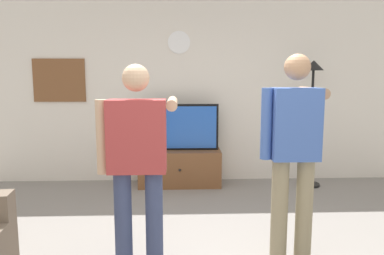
{
  "coord_description": "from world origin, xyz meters",
  "views": [
    {
      "loc": [
        -0.2,
        -2.55,
        1.58
      ],
      "look_at": [
        -0.05,
        1.2,
        1.05
      ],
      "focal_mm": 34.11,
      "sensor_mm": 36.0,
      "label": 1
    }
  ],
  "objects_px": {
    "person_standing_nearer_lamp": "(138,156)",
    "television": "(179,127)",
    "framed_picture": "(59,80)",
    "floor_lamp": "(312,97)",
    "person_standing_nearer_couch": "(294,148)",
    "wall_clock": "(179,42)",
    "tv_stand": "(180,168)"
  },
  "relations": [
    {
      "from": "framed_picture",
      "to": "person_standing_nearer_lamp",
      "type": "bearing_deg",
      "value": -61.62
    },
    {
      "from": "tv_stand",
      "to": "person_standing_nearer_lamp",
      "type": "bearing_deg",
      "value": -98.29
    },
    {
      "from": "framed_picture",
      "to": "wall_clock",
      "type": "bearing_deg",
      "value": -0.16
    },
    {
      "from": "wall_clock",
      "to": "person_standing_nearer_lamp",
      "type": "xyz_separation_m",
      "value": [
        -0.34,
        -2.61,
        -1.11
      ]
    },
    {
      "from": "wall_clock",
      "to": "floor_lamp",
      "type": "bearing_deg",
      "value": -10.77
    },
    {
      "from": "television",
      "to": "person_standing_nearer_couch",
      "type": "height_order",
      "value": "person_standing_nearer_couch"
    },
    {
      "from": "person_standing_nearer_lamp",
      "to": "framed_picture",
      "type": "bearing_deg",
      "value": 118.38
    },
    {
      "from": "person_standing_nearer_lamp",
      "to": "tv_stand",
      "type": "bearing_deg",
      "value": 81.71
    },
    {
      "from": "television",
      "to": "person_standing_nearer_couch",
      "type": "bearing_deg",
      "value": -67.76
    },
    {
      "from": "wall_clock",
      "to": "person_standing_nearer_couch",
      "type": "relative_size",
      "value": 0.19
    },
    {
      "from": "television",
      "to": "wall_clock",
      "type": "distance_m",
      "value": 1.24
    },
    {
      "from": "tv_stand",
      "to": "framed_picture",
      "type": "xyz_separation_m",
      "value": [
        -1.75,
        0.3,
        1.26
      ]
    },
    {
      "from": "television",
      "to": "person_standing_nearer_lamp",
      "type": "distance_m",
      "value": 2.4
    },
    {
      "from": "television",
      "to": "tv_stand",
      "type": "bearing_deg",
      "value": -90.0
    },
    {
      "from": "television",
      "to": "person_standing_nearer_couch",
      "type": "xyz_separation_m",
      "value": [
        0.93,
        -2.28,
        0.14
      ]
    },
    {
      "from": "person_standing_nearer_lamp",
      "to": "television",
      "type": "bearing_deg",
      "value": 81.87
    },
    {
      "from": "wall_clock",
      "to": "floor_lamp",
      "type": "relative_size",
      "value": 0.18
    },
    {
      "from": "television",
      "to": "wall_clock",
      "type": "relative_size",
      "value": 3.43
    },
    {
      "from": "tv_stand",
      "to": "floor_lamp",
      "type": "relative_size",
      "value": 0.65
    },
    {
      "from": "person_standing_nearer_lamp",
      "to": "floor_lamp",
      "type": "bearing_deg",
      "value": 45.56
    },
    {
      "from": "framed_picture",
      "to": "floor_lamp",
      "type": "bearing_deg",
      "value": -5.69
    },
    {
      "from": "framed_picture",
      "to": "television",
      "type": "bearing_deg",
      "value": -8.07
    },
    {
      "from": "television",
      "to": "person_standing_nearer_lamp",
      "type": "xyz_separation_m",
      "value": [
        -0.34,
        -2.37,
        0.1
      ]
    },
    {
      "from": "floor_lamp",
      "to": "person_standing_nearer_lamp",
      "type": "distance_m",
      "value": 3.18
    },
    {
      "from": "television",
      "to": "floor_lamp",
      "type": "bearing_deg",
      "value": -3.45
    },
    {
      "from": "wall_clock",
      "to": "framed_picture",
      "type": "xyz_separation_m",
      "value": [
        -1.75,
        0.0,
        -0.55
      ]
    },
    {
      "from": "tv_stand",
      "to": "person_standing_nearer_couch",
      "type": "bearing_deg",
      "value": -67.34
    },
    {
      "from": "framed_picture",
      "to": "person_standing_nearer_couch",
      "type": "relative_size",
      "value": 0.43
    },
    {
      "from": "tv_stand",
      "to": "television",
      "type": "height_order",
      "value": "television"
    },
    {
      "from": "tv_stand",
      "to": "framed_picture",
      "type": "distance_m",
      "value": 2.18
    },
    {
      "from": "television",
      "to": "person_standing_nearer_lamp",
      "type": "relative_size",
      "value": 0.67
    },
    {
      "from": "tv_stand",
      "to": "floor_lamp",
      "type": "bearing_deg",
      "value": -2.04
    }
  ]
}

